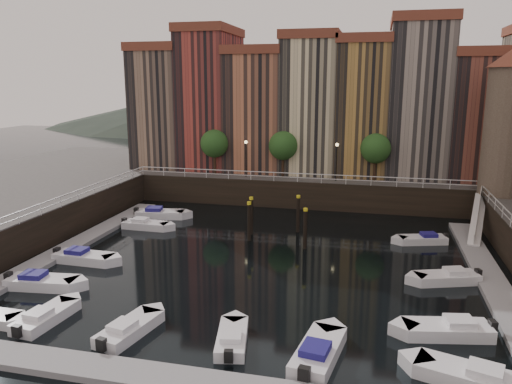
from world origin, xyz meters
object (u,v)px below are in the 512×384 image
(gangway, at_px, (478,216))
(boat_left_1, at_px, (41,282))
(corner_tower, at_px, (511,119))
(boat_left_2, at_px, (83,257))
(mooring_pilings, at_px, (276,221))

(gangway, distance_m, boat_left_1, 35.95)
(gangway, bearing_deg, boat_left_1, -148.30)
(boat_left_1, bearing_deg, corner_tower, 28.45)
(boat_left_2, bearing_deg, mooring_pilings, 36.18)
(corner_tower, distance_m, mooring_pilings, 23.80)
(boat_left_1, height_order, boat_left_2, boat_left_1)
(boat_left_1, bearing_deg, gangway, 25.21)
(mooring_pilings, height_order, boat_left_2, mooring_pilings)
(corner_tower, xyz_separation_m, boat_left_1, (-33.46, -23.38, -9.81))
(mooring_pilings, relative_size, boat_left_2, 1.14)
(gangway, distance_m, mooring_pilings, 17.95)
(corner_tower, height_order, boat_left_2, corner_tower)
(boat_left_2, bearing_deg, corner_tower, 30.21)
(corner_tower, xyz_separation_m, mooring_pilings, (-20.21, -9.21, -8.54))
(mooring_pilings, xyz_separation_m, boat_left_2, (-13.22, -9.18, -1.27))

